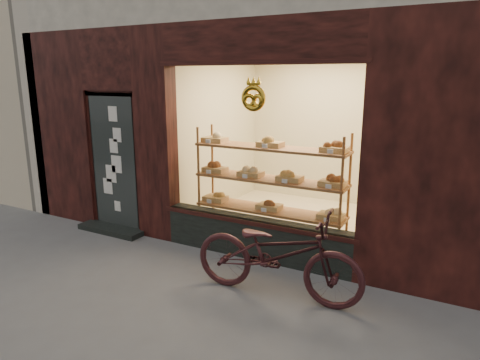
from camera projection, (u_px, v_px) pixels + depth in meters
The scene contains 3 objects.
ground at pixel (121, 324), 4.27m from camera, with size 90.00×90.00×0.00m, color #5D5D5F.
display_shelf at pixel (270, 190), 6.04m from camera, with size 2.20×0.45×1.70m.
bicycle at pixel (277, 254), 4.71m from camera, with size 0.67×1.93×1.01m, color black.
Camera 1 is at (2.86, -2.78, 2.42)m, focal length 32.00 mm.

